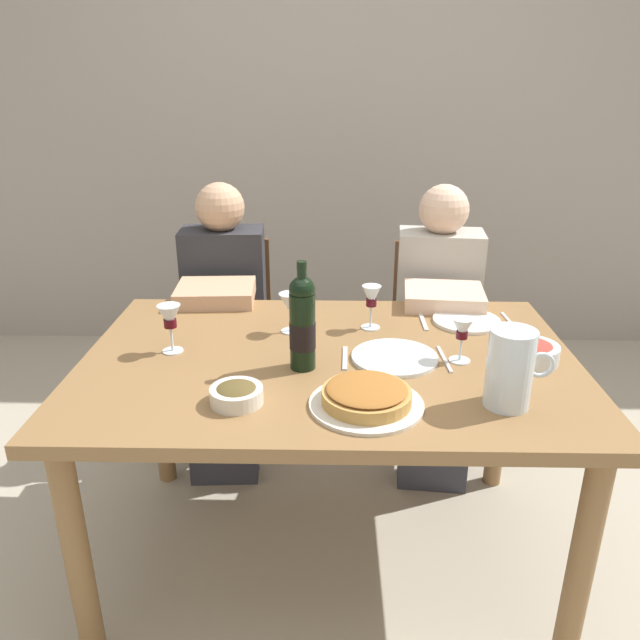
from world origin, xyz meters
name	(u,v)px	position (x,y,z in m)	size (l,w,h in m)	color
ground_plane	(328,552)	(0.00, 0.00, 0.00)	(8.00, 8.00, 0.00)	#B2A893
back_wall	(332,105)	(0.00, 1.93, 1.40)	(8.00, 0.10, 2.80)	#A3998E
dining_table	(329,384)	(0.00, 0.00, 0.67)	(1.50, 1.00, 0.76)	olive
wine_bottle	(302,323)	(-0.08, -0.07, 0.90)	(0.08, 0.08, 0.32)	black
water_pitcher	(510,373)	(0.46, -0.28, 0.85)	(0.17, 0.12, 0.21)	silver
baked_tart	(366,397)	(0.10, -0.30, 0.79)	(0.30, 0.30, 0.06)	silver
salad_bowl	(531,351)	(0.60, -0.02, 0.79)	(0.17, 0.17, 0.07)	silver
olive_bowl	(237,394)	(-0.24, -0.29, 0.79)	(0.14, 0.14, 0.05)	silver
wine_glass_left_diner	(371,299)	(0.14, 0.23, 0.87)	(0.06, 0.06, 0.15)	silver
wine_glass_right_diner	(462,332)	(0.39, -0.02, 0.86)	(0.06, 0.06, 0.14)	silver
wine_glass_centre	(290,304)	(-0.13, 0.19, 0.86)	(0.07, 0.07, 0.13)	silver
wine_glass_spare	(170,319)	(-0.49, 0.03, 0.87)	(0.07, 0.07, 0.15)	silver
dinner_plate_left_setting	(467,321)	(0.47, 0.29, 0.77)	(0.23, 0.23, 0.01)	white
dinner_plate_right_setting	(395,357)	(0.20, -0.01, 0.77)	(0.26, 0.26, 0.01)	silver
fork_left_setting	(423,321)	(0.32, 0.29, 0.76)	(0.16, 0.01, 0.01)	silver
knife_left_setting	(510,322)	(0.62, 0.29, 0.76)	(0.18, 0.01, 0.01)	silver
knife_right_setting	(444,359)	(0.35, -0.01, 0.76)	(0.18, 0.01, 0.01)	silver
spoon_right_setting	(345,358)	(0.05, -0.01, 0.76)	(0.16, 0.01, 0.01)	silver
chair_left	(231,325)	(-0.45, 0.89, 0.50)	(0.42, 0.42, 0.87)	brown
diner_left	(223,320)	(-0.44, 0.65, 0.62)	(0.35, 0.52, 1.16)	#2D2D33
chair_right	(432,328)	(0.46, 0.86, 0.50)	(0.44, 0.44, 0.87)	brown
diner_right	(438,324)	(0.44, 0.63, 0.62)	(0.37, 0.53, 1.16)	#B7B2A8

